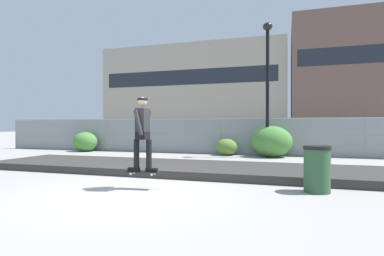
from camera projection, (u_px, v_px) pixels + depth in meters
name	position (u px, v px, depth m)	size (l,w,h in m)	color
ground_plane	(130.00, 192.00, 6.78)	(120.00, 120.00, 0.00)	gray
gravel_berm	(179.00, 168.00, 9.89)	(13.09, 2.98, 0.23)	#33302D
skateboard	(143.00, 172.00, 7.12)	(0.81, 0.25, 0.07)	black
skater	(143.00, 129.00, 7.11)	(0.72, 0.59, 1.73)	black
chain_fence	(220.00, 136.00, 15.77)	(26.77, 0.06, 1.85)	gray
street_lamp	(267.00, 73.00, 14.17)	(0.44, 0.44, 6.22)	black
parked_car_near	(165.00, 135.00, 20.51)	(4.49, 2.13, 1.66)	#B7BABF
parked_car_mid	(245.00, 136.00, 18.83)	(4.45, 2.04, 1.66)	#566B4C
library_building	(196.00, 92.00, 56.12)	(31.90, 11.03, 15.28)	#9E9384
office_block	(355.00, 77.00, 48.58)	(19.04, 13.13, 18.23)	brown
shrub_left	(85.00, 142.00, 17.45)	(1.43, 1.17, 1.10)	#477F38
shrub_center	(227.00, 147.00, 15.15)	(1.06, 0.87, 0.82)	#567A33
shrub_right	(272.00, 142.00, 14.31)	(1.88, 1.53, 1.45)	#477F38
trash_bin	(317.00, 169.00, 6.78)	(0.59, 0.59, 1.03)	#2D5133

